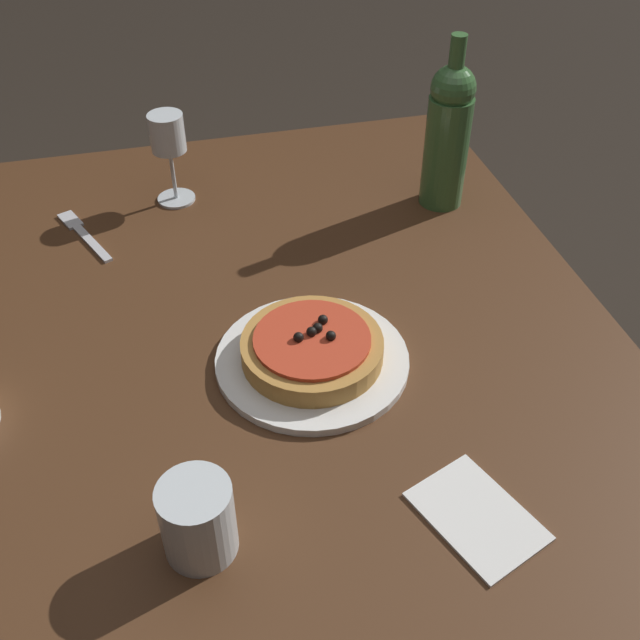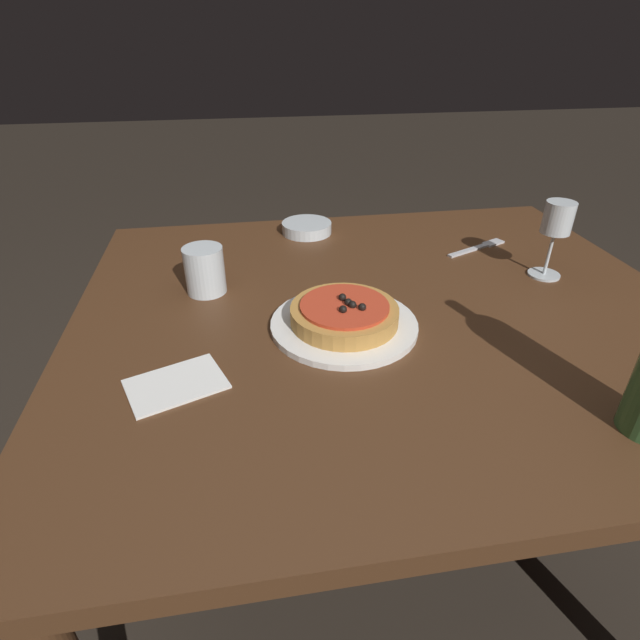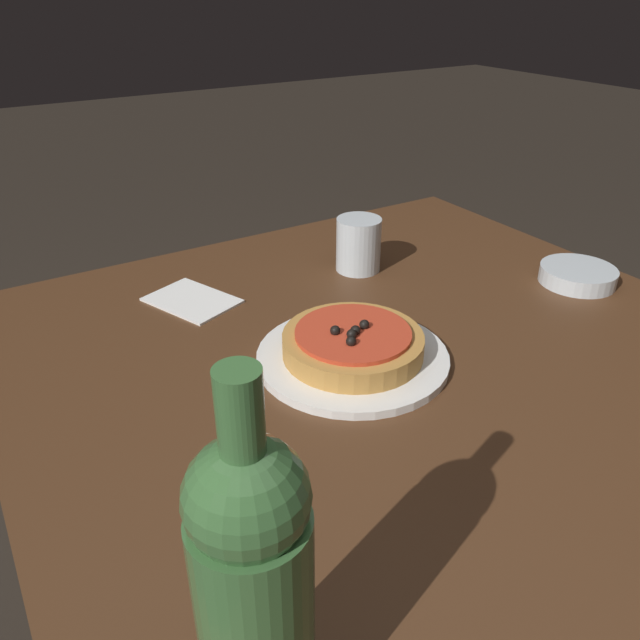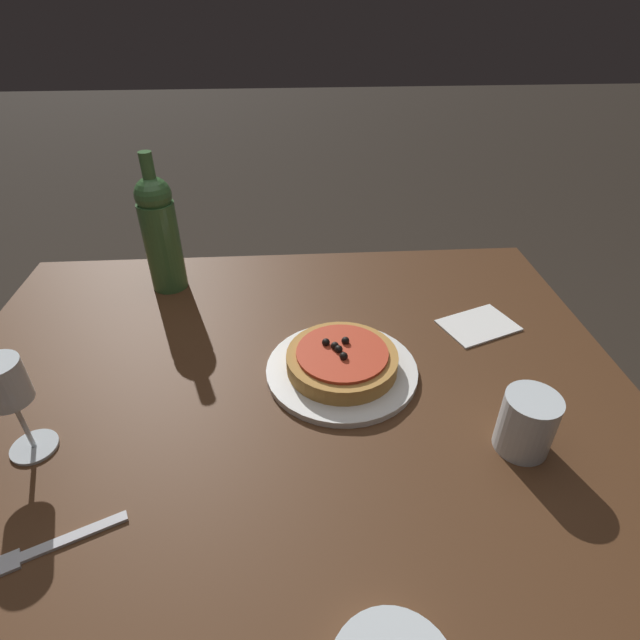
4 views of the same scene
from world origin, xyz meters
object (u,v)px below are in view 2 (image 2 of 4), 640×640
(dinner_plate, at_px, (344,325))
(pizza, at_px, (344,313))
(wine_glass, at_px, (557,223))
(side_bowl, at_px, (307,228))
(water_cup, at_px, (205,270))
(dining_table, at_px, (383,346))
(fork, at_px, (479,247))

(dinner_plate, xyz_separation_m, pizza, (0.00, -0.00, 0.02))
(wine_glass, bearing_deg, pizza, -163.61)
(pizza, distance_m, side_bowl, 0.47)
(pizza, height_order, water_cup, water_cup)
(dining_table, distance_m, side_bowl, 0.43)
(pizza, relative_size, side_bowl, 1.51)
(side_bowl, relative_size, fork, 0.75)
(wine_glass, relative_size, side_bowl, 1.28)
(side_bowl, height_order, fork, side_bowl)
(pizza, relative_size, wine_glass, 1.18)
(water_cup, relative_size, side_bowl, 0.75)
(dinner_plate, height_order, water_cup, water_cup)
(wine_glass, bearing_deg, side_bowl, 144.86)
(dinner_plate, distance_m, wine_glass, 0.50)
(pizza, bearing_deg, dinner_plate, 133.29)
(pizza, bearing_deg, dining_table, 32.99)
(dining_table, bearing_deg, dinner_plate, -147.07)
(dining_table, distance_m, water_cup, 0.39)
(dinner_plate, bearing_deg, pizza, -46.71)
(wine_glass, relative_size, water_cup, 1.71)
(dinner_plate, xyz_separation_m, fork, (0.40, 0.30, -0.00))
(fork, bearing_deg, dining_table, -165.17)
(water_cup, xyz_separation_m, side_bowl, (0.25, 0.29, -0.03))
(dinner_plate, relative_size, wine_glass, 1.62)
(dinner_plate, relative_size, side_bowl, 2.07)
(fork, bearing_deg, wine_glass, -90.16)
(side_bowl, bearing_deg, fork, -22.68)
(dining_table, bearing_deg, pizza, -147.01)
(water_cup, bearing_deg, wine_glass, -3.44)
(dinner_plate, bearing_deg, water_cup, 143.73)
(dining_table, relative_size, water_cup, 12.42)
(wine_glass, xyz_separation_m, water_cup, (-0.72, 0.04, -0.07))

